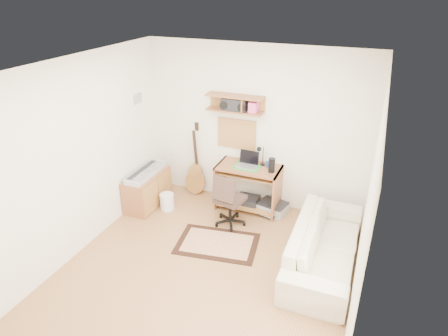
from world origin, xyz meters
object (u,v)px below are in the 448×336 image
at_px(task_chair, 230,199).
at_px(printer, 273,207).
at_px(desk, 248,188).
at_px(sofa, 325,239).
at_px(cabinet, 147,190).

relative_size(task_chair, printer, 1.98).
bearing_deg(task_chair, desk, 90.04).
bearing_deg(sofa, printer, 43.63).
xyz_separation_m(task_chair, sofa, (1.48, -0.43, -0.04)).
bearing_deg(printer, desk, -164.20).
xyz_separation_m(cabinet, printer, (2.00, 0.53, -0.19)).
distance_m(task_chair, sofa, 1.54).
bearing_deg(sofa, task_chair, 73.83).
distance_m(task_chair, cabinet, 1.49).
bearing_deg(sofa, desk, 54.57).
height_order(desk, sofa, sofa).
distance_m(desk, sofa, 1.69).
xyz_separation_m(task_chair, cabinet, (-1.48, 0.05, -0.16)).
relative_size(cabinet, sofa, 0.45).
height_order(printer, sofa, sofa).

